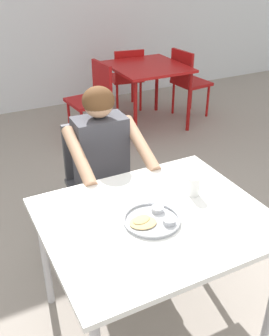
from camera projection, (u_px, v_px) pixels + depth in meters
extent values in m
cube|color=gray|center=(163.00, 315.00, 2.37)|extent=(12.00, 12.00, 0.05)
cube|color=white|center=(155.00, 219.00, 1.96)|extent=(1.11, 0.92, 0.03)
cylinder|color=#B2B2B7|center=(45.00, 257.00, 2.26)|extent=(0.04, 0.04, 0.72)
cylinder|color=#B2B2B7|center=(188.00, 212.00, 2.65)|extent=(0.04, 0.04, 0.72)
cylinder|color=#B7BABF|center=(152.00, 221.00, 1.91)|extent=(0.28, 0.28, 0.01)
torus|color=#B7BABF|center=(152.00, 219.00, 1.91)|extent=(0.28, 0.28, 0.01)
cylinder|color=#B2B5BA|center=(169.00, 221.00, 1.89)|extent=(0.06, 0.06, 0.03)
cylinder|color=#B77F23|center=(169.00, 220.00, 1.88)|extent=(0.05, 0.05, 0.01)
cylinder|color=#B2B5BA|center=(157.00, 209.00, 1.97)|extent=(0.06, 0.06, 0.03)
cylinder|color=#9E4714|center=(158.00, 208.00, 1.97)|extent=(0.05, 0.05, 0.01)
ellipsoid|color=tan|center=(143.00, 222.00, 1.89)|extent=(0.15, 0.14, 0.01)
ellipsoid|color=tan|center=(141.00, 219.00, 1.90)|extent=(0.11, 0.09, 0.01)
cylinder|color=white|center=(194.00, 186.00, 2.10)|extent=(0.06, 0.06, 0.11)
cylinder|color=#593319|center=(194.00, 181.00, 2.08)|extent=(0.05, 0.05, 0.02)
cube|color=#3F3F44|center=(100.00, 187.00, 2.79)|extent=(0.42, 0.40, 0.04)
cube|color=#3F3F44|center=(90.00, 148.00, 2.82)|extent=(0.39, 0.05, 0.42)
cylinder|color=#3F3F44|center=(130.00, 218.00, 2.84)|extent=(0.03, 0.03, 0.41)
cylinder|color=#3F3F44|center=(87.00, 230.00, 2.72)|extent=(0.03, 0.03, 0.41)
cylinder|color=#3F3F44|center=(114.00, 197.00, 3.08)|extent=(0.03, 0.03, 0.41)
cylinder|color=#3F3F44|center=(74.00, 207.00, 2.96)|extent=(0.03, 0.03, 0.41)
cylinder|color=#3D3D3D|center=(147.00, 241.00, 2.59)|extent=(0.10, 0.10, 0.44)
cylinder|color=#3D3D3D|center=(134.00, 193.00, 2.62)|extent=(0.13, 0.40, 0.12)
cylinder|color=#3D3D3D|center=(105.00, 254.00, 2.48)|extent=(0.10, 0.10, 0.44)
cylinder|color=#3D3D3D|center=(92.00, 204.00, 2.51)|extent=(0.13, 0.40, 0.12)
cube|color=#3F3F47|center=(101.00, 152.00, 2.60)|extent=(0.35, 0.21, 0.49)
cylinder|color=tan|center=(140.00, 144.00, 2.49)|extent=(0.09, 0.46, 0.25)
cylinder|color=tan|center=(79.00, 157.00, 2.34)|extent=(0.09, 0.46, 0.25)
sphere|color=tan|center=(98.00, 103.00, 2.43)|extent=(0.19, 0.19, 0.19)
ellipsoid|color=brown|center=(98.00, 101.00, 2.43)|extent=(0.21, 0.20, 0.18)
cube|color=#B71414|center=(148.00, 67.00, 4.53)|extent=(0.82, 0.88, 0.03)
cylinder|color=maroon|center=(135.00, 112.00, 4.27)|extent=(0.04, 0.04, 0.71)
cylinder|color=maroon|center=(189.00, 102.00, 4.55)|extent=(0.04, 0.04, 0.71)
cylinder|color=maroon|center=(108.00, 92.00, 4.86)|extent=(0.04, 0.04, 0.71)
cylinder|color=maroon|center=(157.00, 85.00, 5.14)|extent=(0.04, 0.04, 0.71)
cube|color=#AE1415|center=(88.00, 101.00, 4.37)|extent=(0.45, 0.46, 0.04)
cube|color=#AE1415|center=(102.00, 80.00, 4.36)|extent=(0.07, 0.41, 0.39)
cylinder|color=#AE1415|center=(82.00, 128.00, 4.28)|extent=(0.03, 0.03, 0.40)
cylinder|color=#AE1415|center=(69.00, 118.00, 4.53)|extent=(0.03, 0.03, 0.40)
cylinder|color=#AE1415|center=(109.00, 122.00, 4.43)|extent=(0.03, 0.03, 0.40)
cylinder|color=#AE1415|center=(95.00, 112.00, 4.69)|extent=(0.03, 0.03, 0.40)
cube|color=#AA1313|center=(192.00, 83.00, 4.95)|extent=(0.43, 0.45, 0.04)
cube|color=#AA1313|center=(182.00, 68.00, 4.76)|extent=(0.08, 0.39, 0.40)
cylinder|color=#AA1313|center=(191.00, 94.00, 5.26)|extent=(0.03, 0.03, 0.41)
cylinder|color=#AA1313|center=(208.00, 101.00, 5.02)|extent=(0.03, 0.03, 0.41)
cylinder|color=#AA1313|center=(173.00, 98.00, 5.11)|extent=(0.03, 0.03, 0.41)
cylinder|color=#AA1313|center=(190.00, 106.00, 4.87)|extent=(0.03, 0.03, 0.41)
cube|color=red|center=(125.00, 78.00, 5.20)|extent=(0.46, 0.48, 0.04)
cube|color=red|center=(129.00, 66.00, 4.93)|extent=(0.38, 0.09, 0.38)
cylinder|color=red|center=(110.00, 91.00, 5.41)|extent=(0.03, 0.03, 0.40)
cylinder|color=red|center=(132.00, 89.00, 5.50)|extent=(0.03, 0.03, 0.40)
cylinder|color=red|center=(117.00, 99.00, 5.12)|extent=(0.03, 0.03, 0.40)
cylinder|color=red|center=(140.00, 96.00, 5.21)|extent=(0.03, 0.03, 0.40)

